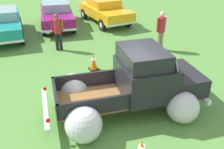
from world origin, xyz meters
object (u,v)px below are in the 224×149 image
object	(u,v)px
show_car_1	(56,13)
spectator_0	(161,29)
show_car_0	(2,22)
vintage_pickup_truck	(136,86)
show_car_2	(105,10)
spectator_1	(58,30)
lane_cone_1	(94,62)

from	to	relation	value
show_car_1	spectator_0	distance (m)	6.58
show_car_0	spectator_0	distance (m)	8.11
vintage_pickup_truck	show_car_2	distance (m)	9.30
vintage_pickup_truck	show_car_0	world-z (taller)	vintage_pickup_truck
show_car_2	spectator_0	bearing A→B (deg)	2.66
spectator_1	show_car_0	bearing A→B (deg)	-122.32
spectator_0	spectator_1	bearing A→B (deg)	58.78
show_car_1	show_car_2	size ratio (longest dim) A/B	1.08
show_car_1	spectator_0	bearing A→B (deg)	41.78
spectator_1	spectator_0	bearing A→B (deg)	87.94
show_car_2	spectator_1	distance (m)	4.97
show_car_1	show_car_2	world-z (taller)	same
lane_cone_1	show_car_2	bearing A→B (deg)	62.40
show_car_2	lane_cone_1	bearing A→B (deg)	-30.08
spectator_0	lane_cone_1	bearing A→B (deg)	93.44
spectator_1	lane_cone_1	size ratio (longest dim) A/B	2.71
show_car_2	lane_cone_1	xyz separation A→B (m)	(-3.05, -5.83, -0.47)
show_car_0	show_car_2	distance (m)	5.87
vintage_pickup_truck	show_car_1	distance (m)	9.26
show_car_0	spectator_0	bearing A→B (deg)	56.75
spectator_0	lane_cone_1	world-z (taller)	spectator_0
show_car_0	show_car_2	xyz separation A→B (m)	(5.87, 0.19, -0.00)
show_car_2	show_car_0	bearing A→B (deg)	-90.63
show_car_1	lane_cone_1	bearing A→B (deg)	9.58
vintage_pickup_truck	show_car_0	size ratio (longest dim) A/B	1.04
show_car_2	spectator_0	size ratio (longest dim) A/B	2.42
spectator_0	lane_cone_1	distance (m)	3.64
vintage_pickup_truck	show_car_0	bearing A→B (deg)	118.45
show_car_1	spectator_1	bearing A→B (deg)	-2.10
show_car_1	show_car_2	distance (m)	2.90
show_car_2	spectator_0	xyz separation A→B (m)	(0.47, -5.24, 0.25)
show_car_1	show_car_0	bearing A→B (deg)	-67.33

